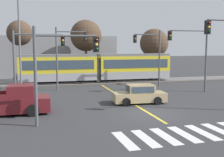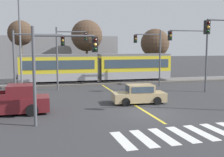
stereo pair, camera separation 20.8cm
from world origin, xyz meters
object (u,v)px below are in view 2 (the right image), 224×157
(sedan_crossing, at_px, (139,95))
(traffic_light_far_left, at_px, (67,49))
(light_rail_tram, at_px, (97,67))
(bare_tree_east, at_px, (87,36))
(traffic_light_near_left, at_px, (57,61))
(street_lamp_west, at_px, (22,37))
(bare_tree_west, at_px, (20,33))
(traffic_light_mid_right, at_px, (194,49))
(traffic_light_mid_left, at_px, (32,53))
(traffic_light_far_right, at_px, (152,50))
(pickup_truck, at_px, (10,102))
(bare_tree_far_east, at_px, (155,43))

(sedan_crossing, relative_size, traffic_light_far_left, 0.66)
(light_rail_tram, height_order, bare_tree_east, bare_tree_east)
(light_rail_tram, xyz_separation_m, traffic_light_near_left, (-5.95, -17.51, 1.69))
(street_lamp_west, bearing_deg, bare_tree_west, 94.24)
(traffic_light_mid_right, relative_size, traffic_light_mid_left, 1.10)
(traffic_light_near_left, distance_m, bare_tree_west, 22.16)
(traffic_light_near_left, xyz_separation_m, bare_tree_east, (5.43, 22.17, 2.25))
(traffic_light_far_right, distance_m, street_lamp_west, 14.16)
(traffic_light_mid_right, relative_size, traffic_light_far_right, 1.01)
(traffic_light_far_right, bearing_deg, sedan_crossing, -118.07)
(bare_tree_west, bearing_deg, sedan_crossing, -60.03)
(traffic_light_mid_left, relative_size, bare_tree_east, 0.72)
(traffic_light_far_left, distance_m, street_lamp_west, 4.83)
(pickup_truck, height_order, bare_tree_west, bare_tree_west)
(bare_tree_west, bearing_deg, pickup_truck, -89.25)
(light_rail_tram, xyz_separation_m, traffic_light_far_left, (-4.12, -4.40, 2.19))
(traffic_light_far_left, distance_m, bare_tree_east, 9.90)
(sedan_crossing, distance_m, traffic_light_mid_right, 8.62)
(street_lamp_west, bearing_deg, traffic_light_mid_left, -79.73)
(bare_tree_west, bearing_deg, bare_tree_far_east, -1.17)
(light_rail_tram, height_order, street_lamp_west, street_lamp_west)
(traffic_light_mid_right, distance_m, bare_tree_west, 21.74)
(sedan_crossing, distance_m, traffic_light_far_left, 10.42)
(bare_tree_west, bearing_deg, traffic_light_near_left, -81.62)
(traffic_light_far_left, relative_size, bare_tree_east, 0.80)
(traffic_light_near_left, distance_m, street_lamp_west, 14.71)
(street_lamp_west, relative_size, bare_tree_west, 1.25)
(traffic_light_near_left, distance_m, bare_tree_far_east, 26.30)
(light_rail_tram, xyz_separation_m, pickup_truck, (-8.92, -14.12, -1.21))
(pickup_truck, bearing_deg, sedan_crossing, 7.16)
(pickup_truck, bearing_deg, street_lamp_west, 88.38)
(traffic_light_far_left, height_order, street_lamp_west, street_lamp_west)
(traffic_light_mid_left, bearing_deg, bare_tree_far_east, 38.46)
(pickup_truck, distance_m, bare_tree_east, 21.20)
(light_rail_tram, bearing_deg, traffic_light_far_left, -133.10)
(light_rail_tram, distance_m, traffic_light_mid_right, 12.30)
(traffic_light_near_left, height_order, traffic_light_mid_left, traffic_light_mid_left)
(pickup_truck, bearing_deg, bare_tree_east, 65.90)
(traffic_light_far_left, distance_m, traffic_light_far_right, 9.59)
(sedan_crossing, bearing_deg, bare_tree_west, 119.97)
(light_rail_tram, xyz_separation_m, bare_tree_far_east, (9.26, 3.90, 2.94))
(bare_tree_far_east, bearing_deg, pickup_truck, -135.25)
(bare_tree_east, bearing_deg, bare_tree_far_east, -4.40)
(traffic_light_near_left, bearing_deg, sedan_crossing, 34.54)
(pickup_truck, relative_size, traffic_light_far_left, 0.83)
(traffic_light_near_left, xyz_separation_m, traffic_light_mid_left, (-1.53, 8.12, 0.24))
(traffic_light_mid_right, bearing_deg, bare_tree_west, 141.16)
(pickup_truck, distance_m, traffic_light_mid_left, 5.84)
(street_lamp_west, bearing_deg, sedan_crossing, -46.17)
(traffic_light_far_right, xyz_separation_m, bare_tree_west, (-14.62, 8.35, 2.04))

